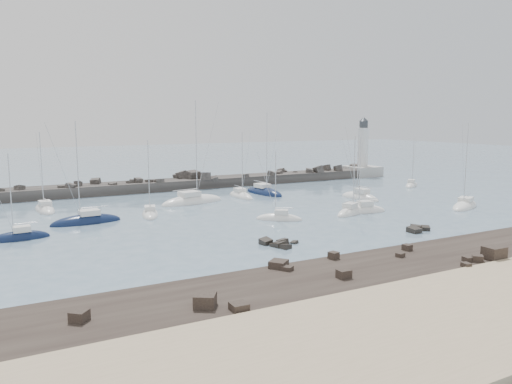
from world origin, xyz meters
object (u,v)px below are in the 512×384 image
sailboat_3 (150,215)px  sailboat_11 (465,207)px  lighthouse (362,163)px  sailboat_7 (351,213)px  sailboat_4 (192,202)px  sailboat_5 (279,219)px  sailboat_10 (360,198)px  sailboat_13 (86,222)px  sailboat_6 (241,196)px  sailboat_8 (264,193)px  sailboat_12 (412,186)px  sailboat_9 (363,211)px  sailboat_1 (45,210)px  sailboat_2 (19,238)px

sailboat_3 → sailboat_11: bearing=-20.5°
lighthouse → sailboat_7: size_ratio=1.21×
sailboat_4 → sailboat_5: 19.11m
sailboat_10 → sailboat_13: (-44.48, 1.52, -0.02)m
sailboat_6 → sailboat_8: 5.67m
sailboat_13 → sailboat_11: bearing=-16.3°
sailboat_13 → sailboat_12: bearing=5.4°
sailboat_11 → sailboat_13: 55.52m
sailboat_6 → sailboat_9: (9.20, -21.20, 0.02)m
sailboat_9 → sailboat_13: sailboat_13 is taller
sailboat_1 → sailboat_3: size_ratio=1.10×
sailboat_4 → sailboat_10: bearing=-19.8°
sailboat_9 → sailboat_10: size_ratio=0.90×
lighthouse → sailboat_7: (-32.72, -36.33, -2.95)m
sailboat_3 → sailboat_11: size_ratio=0.82×
lighthouse → sailboat_4: size_ratio=0.83×
sailboat_6 → sailboat_3: bearing=-154.8°
sailboat_3 → sailboat_11: (44.48, -16.61, -0.00)m
sailboat_7 → sailboat_13: size_ratio=0.84×
sailboat_4 → sailboat_9: bearing=-45.9°
sailboat_2 → sailboat_5: sailboat_2 is taller
sailboat_11 → sailboat_13: (-53.29, 15.57, 0.01)m
sailboat_5 → sailboat_10: sailboat_10 is taller
sailboat_8 → sailboat_1: bearing=179.3°
sailboat_4 → sailboat_12: sailboat_4 is taller
sailboat_11 → sailboat_6: bearing=135.4°
lighthouse → sailboat_1: (-71.29, -13.26, -2.95)m
sailboat_4 → sailboat_5: sailboat_4 is taller
sailboat_1 → sailboat_9: bearing=-29.7°
lighthouse → sailboat_8: size_ratio=0.93×
sailboat_4 → lighthouse: bearing=18.9°
sailboat_2 → sailboat_7: bearing=-7.3°
sailboat_4 → sailboat_8: size_ratio=1.12×
sailboat_3 → sailboat_13: bearing=-173.3°
lighthouse → sailboat_2: bearing=-157.9°
sailboat_1 → sailboat_2: 18.07m
sailboat_9 → sailboat_13: size_ratio=0.84×
sailboat_4 → sailboat_9: size_ratio=1.47×
sailboat_6 → sailboat_11: 36.20m
sailboat_7 → sailboat_2: bearing=172.7°
sailboat_4 → sailboat_7: size_ratio=1.46×
lighthouse → sailboat_1: 72.57m
sailboat_3 → sailboat_7: size_ratio=0.95×
lighthouse → sailboat_8: 37.20m
sailboat_6 → sailboat_11: sailboat_11 is taller
sailboat_2 → sailboat_3: sailboat_3 is taller
sailboat_3 → sailboat_10: bearing=-4.1°
sailboat_7 → sailboat_12: bearing=30.4°
sailboat_4 → sailboat_12: bearing=-2.5°
sailboat_9 → sailboat_7: bearing=176.7°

